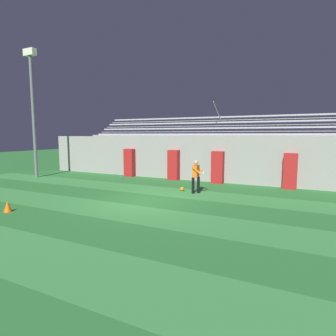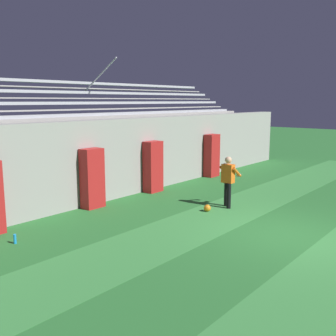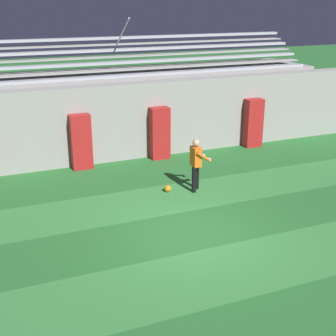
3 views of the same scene
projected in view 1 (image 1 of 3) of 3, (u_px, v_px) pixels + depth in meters
ground_plane at (146, 201)px, 12.35m from camera, size 80.00×80.00×0.00m
turf_stripe_near at (22, 252)px, 7.01m from camera, size 28.00×2.08×0.01m
turf_stripe_mid at (121, 211)px, 10.71m from camera, size 28.00×2.08×0.01m
turf_stripe_far at (169, 192)px, 14.41m from camera, size 28.00×2.08×0.01m
back_wall at (198, 159)px, 17.96m from camera, size 24.00×0.60×2.80m
padding_pillar_gate_left at (174, 165)px, 18.17m from camera, size 0.70×0.44×1.93m
padding_pillar_gate_right at (218, 167)px, 16.87m from camera, size 0.70×0.44×1.93m
padding_pillar_far_left at (129, 163)px, 19.69m from camera, size 0.70×0.44×1.93m
padding_pillar_far_right at (290, 171)px, 15.09m from camera, size 0.70×0.44×1.93m
bleacher_stand at (208, 155)px, 19.72m from camera, size 18.00×3.35×5.03m
floodlight_pole at (32, 98)px, 18.69m from camera, size 0.90×0.36×8.51m
goalkeeper at (196, 174)px, 13.94m from camera, size 0.57×0.57×1.67m
soccer_ball at (182, 189)px, 14.61m from camera, size 0.22×0.22×0.22m
traffic_cone at (8, 206)px, 10.66m from camera, size 0.30×0.30×0.42m
water_bottle at (121, 177)px, 18.76m from camera, size 0.07×0.07×0.24m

